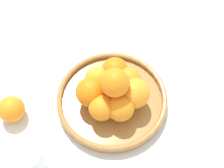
% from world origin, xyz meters
% --- Properties ---
extents(ground_plane, '(4.00, 4.00, 0.00)m').
position_xyz_m(ground_plane, '(0.00, 0.00, 0.00)').
color(ground_plane, silver).
extents(fruit_bowl, '(0.30, 0.30, 0.03)m').
position_xyz_m(fruit_bowl, '(0.00, 0.00, 0.02)').
color(fruit_bowl, '#A57238').
rests_on(fruit_bowl, ground_plane).
extents(orange_pile, '(0.19, 0.18, 0.13)m').
position_xyz_m(orange_pile, '(-0.00, 0.00, 0.08)').
color(orange_pile, orange).
rests_on(orange_pile, fruit_bowl).
extents(stray_orange, '(0.07, 0.07, 0.07)m').
position_xyz_m(stray_orange, '(0.24, 0.09, 0.03)').
color(stray_orange, orange).
rests_on(stray_orange, ground_plane).
extents(drinking_glass, '(0.07, 0.07, 0.09)m').
position_xyz_m(drinking_glass, '(0.15, 0.21, 0.05)').
color(drinking_glass, silver).
rests_on(drinking_glass, ground_plane).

